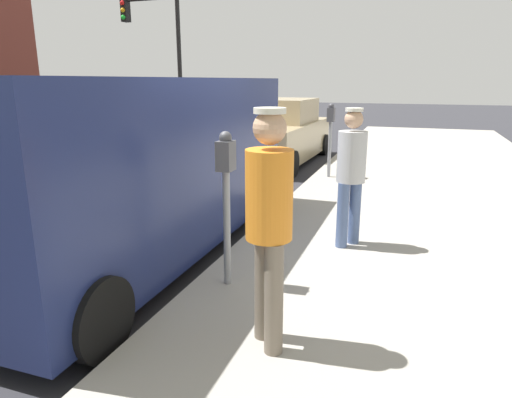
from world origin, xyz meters
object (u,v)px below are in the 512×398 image
pedestrian_in_gray (351,169)px  parked_sedan_ahead (278,134)px  parking_meter_far (330,128)px  traffic_light_corner (158,41)px  pedestrian_in_orange (269,215)px  parked_van (136,163)px  parking_meter_near (226,183)px

pedestrian_in_gray → parked_sedan_ahead: 6.67m
parked_sedan_ahead → pedestrian_in_gray: bearing=-65.9°
parking_meter_far → pedestrian_in_gray: pedestrian_in_gray is taller
parked_sedan_ahead → traffic_light_corner: 7.72m
parked_sedan_ahead → traffic_light_corner: (-5.93, 4.10, 2.77)m
pedestrian_in_gray → pedestrian_in_orange: 2.41m
parked_van → parking_meter_far: bearing=72.3°
pedestrian_in_gray → traffic_light_corner: bearing=130.3°
pedestrian_in_orange → parking_meter_near: bearing=128.7°
pedestrian_in_orange → parked_sedan_ahead: 8.84m
traffic_light_corner → parked_sedan_ahead: bearing=-34.7°
pedestrian_in_gray → parked_van: bearing=-163.1°
parking_meter_near → parked_sedan_ahead: parking_meter_near is taller
traffic_light_corner → parking_meter_near: bearing=-56.7°
parked_van → pedestrian_in_orange: bearing=-36.5°
pedestrian_in_orange → traffic_light_corner: (-8.39, 12.58, 2.33)m
parking_meter_near → pedestrian_in_gray: size_ratio=0.91×
parked_sedan_ahead → traffic_light_corner: size_ratio=0.85×
parking_meter_near → parked_van: size_ratio=0.29×
parking_meter_near → parked_sedan_ahead: (-1.75, 7.58, -0.43)m
pedestrian_in_orange → traffic_light_corner: 15.30m
pedestrian_in_gray → traffic_light_corner: 13.58m
pedestrian_in_gray → parked_van: parked_van is taller
pedestrian_in_orange → parked_sedan_ahead: bearing=106.2°
pedestrian_in_orange → parked_van: (-2.21, 1.64, -0.03)m
pedestrian_in_gray → traffic_light_corner: (-8.65, 10.19, 2.41)m
pedestrian_in_gray → pedestrian_in_orange: bearing=-96.1°
parked_van → traffic_light_corner: traffic_light_corner is taller
parked_sedan_ahead → parked_van: bearing=-87.9°
pedestrian_in_orange → parked_van: 2.75m
pedestrian_in_orange → parked_van: parked_van is taller
parking_meter_far → parked_sedan_ahead: size_ratio=0.34×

